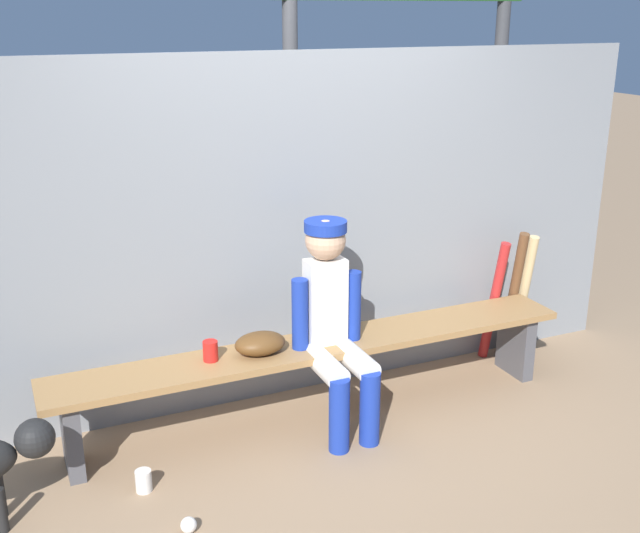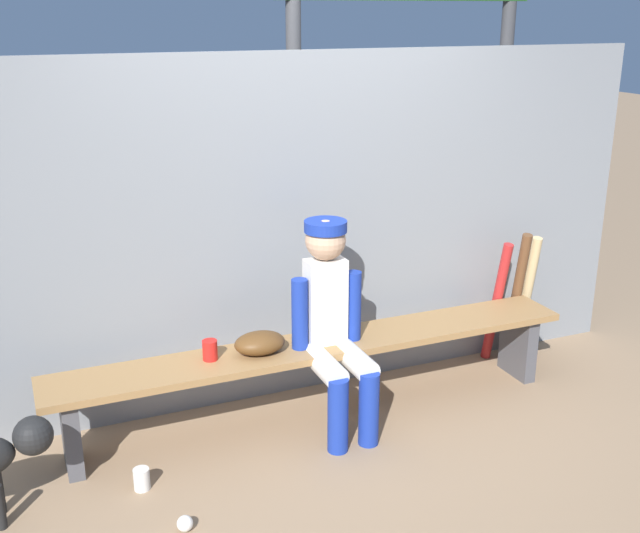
{
  "view_description": "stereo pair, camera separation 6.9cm",
  "coord_description": "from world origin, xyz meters",
  "px_view_note": "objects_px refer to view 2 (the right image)",
  "views": [
    {
      "loc": [
        -1.59,
        -3.6,
        2.23
      ],
      "look_at": [
        0.0,
        0.0,
        0.91
      ],
      "focal_mm": 43.15,
      "sensor_mm": 36.0,
      "label": 1
    },
    {
      "loc": [
        -1.53,
        -3.63,
        2.23
      ],
      "look_at": [
        0.0,
        0.0,
        0.91
      ],
      "focal_mm": 43.15,
      "sensor_mm": 36.0,
      "label": 2
    }
  ],
  "objects_px": {
    "cup_on_bench": "(210,350)",
    "player_seated": "(333,320)",
    "bat_wood_natural": "(526,296)",
    "bat_aluminum_red": "(497,302)",
    "bat_wood_dark": "(516,296)",
    "baseball_glove": "(260,343)",
    "baseball": "(185,523)",
    "cup_on_ground": "(142,479)",
    "dugout_bench": "(320,357)"
  },
  "relations": [
    {
      "from": "player_seated",
      "to": "bat_aluminum_red",
      "type": "bearing_deg",
      "value": 14.29
    },
    {
      "from": "cup_on_ground",
      "to": "baseball_glove",
      "type": "bearing_deg",
      "value": 24.11
    },
    {
      "from": "bat_wood_dark",
      "to": "bat_wood_natural",
      "type": "bearing_deg",
      "value": 12.76
    },
    {
      "from": "baseball",
      "to": "player_seated",
      "type": "bearing_deg",
      "value": 31.48
    },
    {
      "from": "player_seated",
      "to": "bat_aluminum_red",
      "type": "height_order",
      "value": "player_seated"
    },
    {
      "from": "baseball",
      "to": "cup_on_bench",
      "type": "height_order",
      "value": "cup_on_bench"
    },
    {
      "from": "cup_on_bench",
      "to": "cup_on_ground",
      "type": "bearing_deg",
      "value": -142.5
    },
    {
      "from": "bat_wood_dark",
      "to": "cup_on_bench",
      "type": "xyz_separation_m",
      "value": [
        -2.11,
        -0.19,
        0.07
      ]
    },
    {
      "from": "baseball_glove",
      "to": "cup_on_ground",
      "type": "distance_m",
      "value": 0.92
    },
    {
      "from": "cup_on_ground",
      "to": "cup_on_bench",
      "type": "bearing_deg",
      "value": 37.5
    },
    {
      "from": "baseball_glove",
      "to": "cup_on_ground",
      "type": "height_order",
      "value": "baseball_glove"
    },
    {
      "from": "cup_on_bench",
      "to": "bat_aluminum_red",
      "type": "bearing_deg",
      "value": 5.68
    },
    {
      "from": "bat_wood_natural",
      "to": "cup_on_ground",
      "type": "distance_m",
      "value": 2.75
    },
    {
      "from": "bat_aluminum_red",
      "to": "bat_wood_dark",
      "type": "relative_size",
      "value": 0.94
    },
    {
      "from": "player_seated",
      "to": "baseball_glove",
      "type": "distance_m",
      "value": 0.42
    },
    {
      "from": "baseball_glove",
      "to": "cup_on_bench",
      "type": "xyz_separation_m",
      "value": [
        -0.27,
        0.03,
        -0.01
      ]
    },
    {
      "from": "bat_aluminum_red",
      "to": "cup_on_ground",
      "type": "bearing_deg",
      "value": -167.27
    },
    {
      "from": "baseball_glove",
      "to": "cup_on_bench",
      "type": "distance_m",
      "value": 0.27
    },
    {
      "from": "dugout_bench",
      "to": "bat_wood_natural",
      "type": "bearing_deg",
      "value": 8.52
    },
    {
      "from": "dugout_bench",
      "to": "player_seated",
      "type": "relative_size",
      "value": 2.61
    },
    {
      "from": "bat_wood_natural",
      "to": "baseball",
      "type": "xyz_separation_m",
      "value": [
        -2.55,
        -0.96,
        -0.39
      ]
    },
    {
      "from": "bat_aluminum_red",
      "to": "bat_wood_natural",
      "type": "xyz_separation_m",
      "value": [
        0.25,
        0.02,
        0.01
      ]
    },
    {
      "from": "player_seated",
      "to": "bat_aluminum_red",
      "type": "distance_m",
      "value": 1.37
    },
    {
      "from": "player_seated",
      "to": "cup_on_bench",
      "type": "height_order",
      "value": "player_seated"
    },
    {
      "from": "baseball",
      "to": "bat_wood_dark",
      "type": "bearing_deg",
      "value": 20.9
    },
    {
      "from": "baseball_glove",
      "to": "bat_wood_dark",
      "type": "xyz_separation_m",
      "value": [
        1.84,
        0.22,
        -0.07
      ]
    },
    {
      "from": "bat_wood_dark",
      "to": "cup_on_ground",
      "type": "distance_m",
      "value": 2.65
    },
    {
      "from": "baseball_glove",
      "to": "cup_on_bench",
      "type": "relative_size",
      "value": 2.55
    },
    {
      "from": "baseball",
      "to": "bat_wood_natural",
      "type": "bearing_deg",
      "value": 20.59
    },
    {
      "from": "player_seated",
      "to": "bat_aluminum_red",
      "type": "xyz_separation_m",
      "value": [
        1.31,
        0.33,
        -0.22
      ]
    },
    {
      "from": "bat_wood_dark",
      "to": "cup_on_ground",
      "type": "xyz_separation_m",
      "value": [
        -2.57,
        -0.54,
        -0.39
      ]
    },
    {
      "from": "bat_wood_dark",
      "to": "bat_wood_natural",
      "type": "height_order",
      "value": "bat_wood_dark"
    },
    {
      "from": "dugout_bench",
      "to": "baseball",
      "type": "distance_m",
      "value": 1.25
    },
    {
      "from": "dugout_bench",
      "to": "bat_wood_dark",
      "type": "xyz_separation_m",
      "value": [
        1.49,
        0.22,
        0.08
      ]
    },
    {
      "from": "bat_aluminum_red",
      "to": "bat_wood_dark",
      "type": "xyz_separation_m",
      "value": [
        0.15,
        -0.01,
        0.03
      ]
    },
    {
      "from": "baseball_glove",
      "to": "bat_wood_natural",
      "type": "bearing_deg",
      "value": 6.98
    },
    {
      "from": "bat_aluminum_red",
      "to": "baseball",
      "type": "height_order",
      "value": "bat_aluminum_red"
    },
    {
      "from": "bat_wood_natural",
      "to": "baseball",
      "type": "height_order",
      "value": "bat_wood_natural"
    },
    {
      "from": "player_seated",
      "to": "cup_on_bench",
      "type": "relative_size",
      "value": 10.57
    },
    {
      "from": "baseball_glove",
      "to": "bat_wood_dark",
      "type": "height_order",
      "value": "bat_wood_dark"
    },
    {
      "from": "baseball_glove",
      "to": "cup_on_ground",
      "type": "relative_size",
      "value": 2.55
    },
    {
      "from": "cup_on_bench",
      "to": "player_seated",
      "type": "bearing_deg",
      "value": -11.88
    },
    {
      "from": "dugout_bench",
      "to": "player_seated",
      "type": "xyz_separation_m",
      "value": [
        0.03,
        -0.11,
        0.27
      ]
    },
    {
      "from": "bat_wood_dark",
      "to": "baseball",
      "type": "relative_size",
      "value": 12.01
    },
    {
      "from": "dugout_bench",
      "to": "bat_aluminum_red",
      "type": "distance_m",
      "value": 1.36
    },
    {
      "from": "cup_on_ground",
      "to": "cup_on_bench",
      "type": "relative_size",
      "value": 1.0
    },
    {
      "from": "player_seated",
      "to": "bat_wood_natural",
      "type": "height_order",
      "value": "player_seated"
    },
    {
      "from": "bat_aluminum_red",
      "to": "bat_wood_dark",
      "type": "distance_m",
      "value": 0.15
    },
    {
      "from": "baseball",
      "to": "cup_on_ground",
      "type": "height_order",
      "value": "cup_on_ground"
    },
    {
      "from": "player_seated",
      "to": "bat_wood_natural",
      "type": "xyz_separation_m",
      "value": [
        1.56,
        0.35,
        -0.21
      ]
    }
  ]
}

